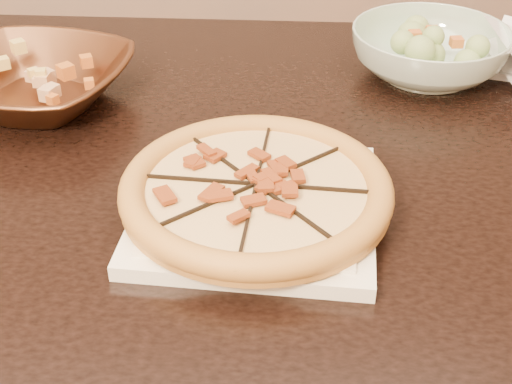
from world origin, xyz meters
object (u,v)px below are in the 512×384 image
pizza (256,189)px  salad_bowl (429,53)px  dining_table (167,207)px  bronze_bowl (34,83)px  plate (256,206)px

pizza → salad_bowl: salad_bowl is taller
dining_table → pizza: pizza is taller
pizza → bronze_bowl: (-0.30, 0.29, -0.00)m
plate → salad_bowl: salad_bowl is taller
dining_table → plate: bearing=-54.2°
pizza → salad_bowl: (0.28, 0.35, 0.00)m
dining_table → bronze_bowl: (-0.19, 0.13, 0.13)m
pizza → bronze_bowl: bronze_bowl is taller
dining_table → plate: size_ratio=4.87×
bronze_bowl → plate: bearing=-43.7°
plate → bronze_bowl: size_ratio=1.15×
salad_bowl → dining_table: bearing=-154.7°
dining_table → pizza: (0.12, -0.16, 0.14)m
dining_table → bronze_bowl: bearing=145.5°
dining_table → plate: (0.12, -0.16, 0.11)m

